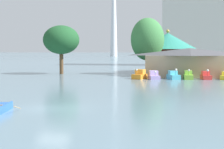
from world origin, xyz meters
TOP-DOWN VIEW (x-y plane):
  - ground_plane at (0.00, 0.00)m, footprint 2000.00×2000.00m
  - pedal_boat_orange at (3.30, 29.75)m, footprint 2.28×3.00m
  - pedal_boat_lavender at (5.51, 29.49)m, footprint 2.12×2.90m
  - pedal_boat_cyan at (8.45, 30.18)m, footprint 2.26×3.20m
  - pedal_boat_lime at (10.72, 30.52)m, footprint 1.44×3.00m
  - pedal_boat_red at (13.35, 30.74)m, footprint 1.68×2.55m
  - boathouse at (11.07, 36.21)m, footprint 15.49×8.86m
  - green_roof_pavilion at (6.94, 48.70)m, footprint 11.91×11.91m
  - shoreline_tree_tall_left at (-12.37, 38.56)m, footprint 6.75×6.75m
  - shoreline_tree_mid at (3.47, 41.14)m, footprint 6.21×6.21m
  - background_building_block at (16.74, 84.75)m, footprint 25.38×12.84m

SIDE VIEW (x-z plane):
  - ground_plane at x=0.00m, z-range 0.00..0.00m
  - pedal_boat_red at x=13.35m, z-range -0.29..1.29m
  - pedal_boat_lavender at x=5.51m, z-range -0.15..1.17m
  - pedal_boat_lime at x=10.72m, z-range -0.28..1.32m
  - pedal_boat_cyan at x=8.45m, z-range -0.31..1.37m
  - pedal_boat_orange at x=3.30m, z-range -0.21..1.38m
  - boathouse at x=11.07m, z-range 0.10..4.92m
  - green_roof_pavilion at x=6.94m, z-range 0.22..8.92m
  - shoreline_tree_tall_left at x=-12.37m, z-range 1.83..10.92m
  - shoreline_tree_mid at x=3.47m, z-range 1.25..11.69m
  - background_building_block at x=16.74m, z-range 0.02..27.79m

